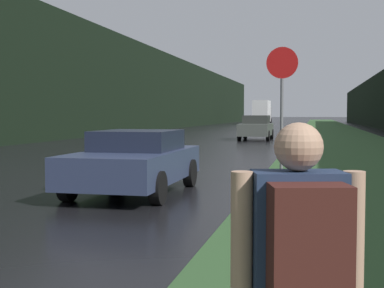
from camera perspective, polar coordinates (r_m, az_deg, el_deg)
grass_verge at (r=39.32m, az=15.40°, el=0.74°), size 6.00×240.00×0.02m
lane_stripe_c at (r=14.16m, az=-11.81°, el=-3.47°), size 0.12×3.00×0.01m
lane_stripe_d at (r=20.69m, az=-3.67°, el=-1.31°), size 0.12×3.00×0.01m
treeline_far_side at (r=52.00m, az=-5.58°, el=5.90°), size 2.00×140.00×8.16m
stop_sign at (r=12.04m, az=9.56°, el=4.49°), size 0.70×0.07×3.12m
hitchhiker_with_backpack at (r=2.31m, az=11.36°, el=-14.84°), size 0.54×0.46×1.60m
car_passing_near at (r=11.11m, az=-6.08°, el=-1.81°), size 1.95×4.08×1.29m
car_passing_far at (r=34.03m, az=6.86°, el=1.75°), size 1.94×4.61×1.55m
delivery_truck at (r=85.88m, az=7.49°, el=3.42°), size 2.52×8.23×3.76m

